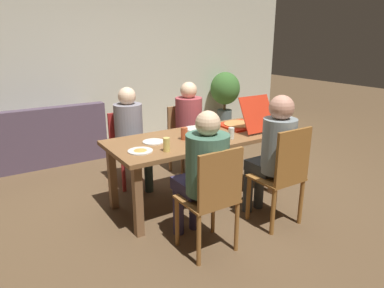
{
  "coord_description": "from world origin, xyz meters",
  "views": [
    {
      "loc": [
        -1.96,
        -2.97,
        1.78
      ],
      "look_at": [
        0.0,
        0.1,
        0.63
      ],
      "focal_mm": 32.6,
      "sensor_mm": 36.0,
      "label": 1
    }
  ],
  "objects_px": {
    "chair_0": "(128,146)",
    "plate_2": "(140,151)",
    "couch": "(34,142)",
    "drinking_glass_1": "(167,145)",
    "person_0": "(131,130)",
    "plate_0": "(204,143)",
    "chair_1": "(186,135)",
    "person_1": "(191,120)",
    "plate_3": "(196,129)",
    "plate_1": "(153,142)",
    "person_3": "(203,169)",
    "chair_2": "(284,174)",
    "dining_table": "(197,145)",
    "pizza_box_0": "(243,123)",
    "potted_plant": "(225,92)",
    "drinking_glass_0": "(184,134)",
    "drinking_glass_2": "(231,133)",
    "chair_3": "(213,196)",
    "person_2": "(274,149)"
  },
  "relations": [
    {
      "from": "drinking_glass_0",
      "to": "drinking_glass_2",
      "type": "relative_size",
      "value": 1.07
    },
    {
      "from": "dining_table",
      "to": "person_2",
      "type": "xyz_separation_m",
      "value": [
        0.38,
        -0.75,
        0.09
      ]
    },
    {
      "from": "chair_2",
      "to": "plate_3",
      "type": "bearing_deg",
      "value": 101.26
    },
    {
      "from": "pizza_box_0",
      "to": "plate_0",
      "type": "relative_size",
      "value": 2.35
    },
    {
      "from": "person_0",
      "to": "plate_3",
      "type": "relative_size",
      "value": 4.64
    },
    {
      "from": "couch",
      "to": "person_1",
      "type": "bearing_deg",
      "value": -42.77
    },
    {
      "from": "person_1",
      "to": "drinking_glass_0",
      "type": "height_order",
      "value": "person_1"
    },
    {
      "from": "plate_2",
      "to": "plate_3",
      "type": "relative_size",
      "value": 0.9
    },
    {
      "from": "person_0",
      "to": "plate_0",
      "type": "xyz_separation_m",
      "value": [
        0.35,
        -1.01,
        0.04
      ]
    },
    {
      "from": "chair_0",
      "to": "chair_1",
      "type": "height_order",
      "value": "same"
    },
    {
      "from": "plate_3",
      "to": "dining_table",
      "type": "bearing_deg",
      "value": -120.15
    },
    {
      "from": "person_0",
      "to": "potted_plant",
      "type": "relative_size",
      "value": 1.12
    },
    {
      "from": "plate_3",
      "to": "potted_plant",
      "type": "height_order",
      "value": "potted_plant"
    },
    {
      "from": "plate_0",
      "to": "potted_plant",
      "type": "height_order",
      "value": "potted_plant"
    },
    {
      "from": "person_3",
      "to": "chair_2",
      "type": "bearing_deg",
      "value": -9.07
    },
    {
      "from": "person_1",
      "to": "pizza_box_0",
      "type": "relative_size",
      "value": 2.0
    },
    {
      "from": "plate_0",
      "to": "plate_1",
      "type": "relative_size",
      "value": 1.18
    },
    {
      "from": "plate_1",
      "to": "plate_3",
      "type": "xyz_separation_m",
      "value": [
        0.64,
        0.2,
        0.0
      ]
    },
    {
      "from": "dining_table",
      "to": "chair_2",
      "type": "distance_m",
      "value": 0.97
    },
    {
      "from": "drinking_glass_0",
      "to": "dining_table",
      "type": "bearing_deg",
      "value": 6.54
    },
    {
      "from": "drinking_glass_2",
      "to": "chair_2",
      "type": "bearing_deg",
      "value": -78.61
    },
    {
      "from": "pizza_box_0",
      "to": "plate_2",
      "type": "bearing_deg",
      "value": -173.24
    },
    {
      "from": "plate_3",
      "to": "drinking_glass_1",
      "type": "height_order",
      "value": "drinking_glass_1"
    },
    {
      "from": "person_3",
      "to": "drinking_glass_0",
      "type": "height_order",
      "value": "person_3"
    },
    {
      "from": "plate_2",
      "to": "potted_plant",
      "type": "distance_m",
      "value": 4.04
    },
    {
      "from": "plate_0",
      "to": "chair_0",
      "type": "bearing_deg",
      "value": 106.91
    },
    {
      "from": "chair_2",
      "to": "person_1",
      "type": "bearing_deg",
      "value": 90.0
    },
    {
      "from": "person_0",
      "to": "drinking_glass_2",
      "type": "xyz_separation_m",
      "value": [
        0.69,
        -1.01,
        0.09
      ]
    },
    {
      "from": "couch",
      "to": "drinking_glass_2",
      "type": "bearing_deg",
      "value": -58.54
    },
    {
      "from": "person_2",
      "to": "potted_plant",
      "type": "relative_size",
      "value": 1.18
    },
    {
      "from": "chair_0",
      "to": "chair_1",
      "type": "bearing_deg",
      "value": -2.39
    },
    {
      "from": "plate_0",
      "to": "plate_3",
      "type": "relative_size",
      "value": 1.0
    },
    {
      "from": "person_3",
      "to": "pizza_box_0",
      "type": "relative_size",
      "value": 2.01
    },
    {
      "from": "chair_3",
      "to": "plate_2",
      "type": "bearing_deg",
      "value": 110.0
    },
    {
      "from": "person_1",
      "to": "drinking_glass_1",
      "type": "distance_m",
      "value": 1.33
    },
    {
      "from": "plate_2",
      "to": "drinking_glass_0",
      "type": "xyz_separation_m",
      "value": [
        0.55,
        0.11,
        0.05
      ]
    },
    {
      "from": "plate_1",
      "to": "drinking_glass_1",
      "type": "distance_m",
      "value": 0.32
    },
    {
      "from": "person_1",
      "to": "drinking_glass_0",
      "type": "distance_m",
      "value": 0.93
    },
    {
      "from": "chair_0",
      "to": "plate_2",
      "type": "relative_size",
      "value": 3.77
    },
    {
      "from": "person_2",
      "to": "drinking_glass_0",
      "type": "relative_size",
      "value": 9.98
    },
    {
      "from": "person_1",
      "to": "plate_3",
      "type": "xyz_separation_m",
      "value": [
        -0.23,
        -0.47,
        0.03
      ]
    },
    {
      "from": "person_2",
      "to": "drinking_glass_0",
      "type": "bearing_deg",
      "value": 127.24
    },
    {
      "from": "couch",
      "to": "drinking_glass_1",
      "type": "bearing_deg",
      "value": -72.62
    },
    {
      "from": "chair_1",
      "to": "drinking_glass_0",
      "type": "relative_size",
      "value": 6.93
    },
    {
      "from": "pizza_box_0",
      "to": "drinking_glass_0",
      "type": "bearing_deg",
      "value": -176.6
    },
    {
      "from": "drinking_glass_2",
      "to": "couch",
      "type": "bearing_deg",
      "value": 121.46
    },
    {
      "from": "chair_3",
      "to": "person_2",
      "type": "bearing_deg",
      "value": 10.86
    },
    {
      "from": "person_0",
      "to": "plate_3",
      "type": "bearing_deg",
      "value": -39.81
    },
    {
      "from": "person_1",
      "to": "drinking_glass_1",
      "type": "xyz_separation_m",
      "value": [
        -0.89,
        -0.98,
        0.09
      ]
    },
    {
      "from": "chair_0",
      "to": "plate_1",
      "type": "distance_m",
      "value": 0.87
    }
  ]
}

